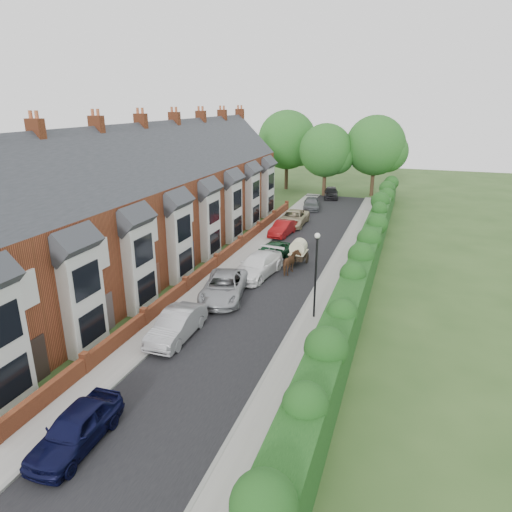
{
  "coord_description": "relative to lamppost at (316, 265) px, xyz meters",
  "views": [
    {
      "loc": [
        7.99,
        -19.66,
        11.99
      ],
      "look_at": [
        -1.31,
        7.41,
        2.2
      ],
      "focal_mm": 32.0,
      "sensor_mm": 36.0,
      "label": 1
    }
  ],
  "objects": [
    {
      "name": "terrace_row",
      "position": [
        -14.27,
        5.98,
        1.18
      ],
      "size": [
        9.05,
        40.5,
        11.5
      ],
      "color": "brown",
      "rests_on": "ground"
    },
    {
      "name": "car_red",
      "position": [
        -6.4,
        15.99,
        -2.61
      ],
      "size": [
        1.86,
        4.31,
        1.38
      ],
      "primitive_type": "imported",
      "rotation": [
        0.0,
        0.0,
        -0.1
      ],
      "color": "maroon",
      "rests_on": "ground"
    },
    {
      "name": "car_silver_b",
      "position": [
        -6.05,
        1.0,
        -2.54
      ],
      "size": [
        3.62,
        5.89,
        1.52
      ],
      "primitive_type": "imported",
      "rotation": [
        0.0,
        0.0,
        0.21
      ],
      "color": "#9B9DA2",
      "rests_on": "ground"
    },
    {
      "name": "lamppost",
      "position": [
        0.0,
        0.0,
        0.0
      ],
      "size": [
        0.32,
        0.32,
        5.16
      ],
      "color": "black",
      "rests_on": "ground"
    },
    {
      "name": "car_green",
      "position": [
        -5.32,
        8.82,
        -2.58
      ],
      "size": [
        2.64,
        4.51,
        1.44
      ],
      "primitive_type": "imported",
      "rotation": [
        0.0,
        0.0,
        -0.23
      ],
      "color": "#113A1F",
      "rests_on": "ground"
    },
    {
      "name": "car_grey",
      "position": [
        -6.23,
        27.61,
        -2.66
      ],
      "size": [
        2.6,
        4.67,
        1.28
      ],
      "primitive_type": "imported",
      "rotation": [
        0.0,
        0.0,
        0.19
      ],
      "color": "#515458",
      "rests_on": "ground"
    },
    {
      "name": "road",
      "position": [
        -3.9,
        7.0,
        -3.29
      ],
      "size": [
        6.0,
        58.0,
        0.02
      ],
      "primitive_type": "cube",
      "color": "black",
      "rests_on": "ground"
    },
    {
      "name": "pavement_house_side",
      "position": [
        -7.75,
        7.0,
        -3.24
      ],
      "size": [
        1.7,
        58.0,
        0.12
      ],
      "primitive_type": "cube",
      "color": "gray",
      "rests_on": "ground"
    },
    {
      "name": "car_navy",
      "position": [
        -6.01,
        -12.93,
        -2.58
      ],
      "size": [
        1.86,
        4.29,
        1.44
      ],
      "primitive_type": "imported",
      "rotation": [
        0.0,
        0.0,
        0.04
      ],
      "color": "black",
      "rests_on": "ground"
    },
    {
      "name": "horse_cart",
      "position": [
        -3.1,
        8.66,
        -2.15
      ],
      "size": [
        1.26,
        2.77,
        2.0
      ],
      "color": "black",
      "rests_on": "ground"
    },
    {
      "name": "car_beige",
      "position": [
        -6.4,
        19.8,
        -2.55
      ],
      "size": [
        2.54,
        5.39,
        1.49
      ],
      "primitive_type": "imported",
      "rotation": [
        0.0,
        0.0,
        0.01
      ],
      "color": "tan",
      "rests_on": "ground"
    },
    {
      "name": "pavement_hedge_side",
      "position": [
        0.2,
        7.0,
        -3.24
      ],
      "size": [
        2.2,
        58.0,
        0.12
      ],
      "primitive_type": "cube",
      "color": "gray",
      "rests_on": "ground"
    },
    {
      "name": "tree_far_back",
      "position": [
        -11.99,
        39.08,
        3.32
      ],
      "size": [
        8.4,
        8.0,
        10.82
      ],
      "color": "#332316",
      "rests_on": "ground"
    },
    {
      "name": "hedge",
      "position": [
        2.0,
        7.0,
        -1.7
      ],
      "size": [
        2.1,
        58.0,
        2.85
      ],
      "color": "#103511",
      "rests_on": "ground"
    },
    {
      "name": "ground",
      "position": [
        -3.4,
        -4.0,
        -3.3
      ],
      "size": [
        140.0,
        140.0,
        0.0
      ],
      "primitive_type": "plane",
      "color": "#2D4C1E",
      "rests_on": "ground"
    },
    {
      "name": "car_black",
      "position": [
        -5.18,
        34.6,
        -2.57
      ],
      "size": [
        2.46,
        4.52,
        1.46
      ],
      "primitive_type": "imported",
      "rotation": [
        0.0,
        0.0,
        0.18
      ],
      "color": "black",
      "rests_on": "ground"
    },
    {
      "name": "kerb_hedge_side",
      "position": [
        -0.85,
        7.0,
        -3.23
      ],
      "size": [
        0.18,
        58.0,
        0.13
      ],
      "primitive_type": "cube",
      "color": "gray",
      "rests_on": "ground"
    },
    {
      "name": "garden_wall_row",
      "position": [
        -8.75,
        6.0,
        -2.84
      ],
      "size": [
        0.35,
        40.35,
        1.1
      ],
      "color": "brown",
      "rests_on": "ground"
    },
    {
      "name": "kerb_house_side",
      "position": [
        -6.95,
        7.0,
        -3.23
      ],
      "size": [
        0.18,
        58.0,
        0.13
      ],
      "primitive_type": "cube",
      "color": "gray",
      "rests_on": "ground"
    },
    {
      "name": "car_silver_a",
      "position": [
        -6.4,
        -4.6,
        -2.54
      ],
      "size": [
        1.66,
        4.59,
        1.5
      ],
      "primitive_type": "imported",
      "rotation": [
        0.0,
        0.0,
        0.01
      ],
      "color": "#98999D",
      "rests_on": "ground"
    },
    {
      "name": "horse",
      "position": [
        -3.1,
        6.57,
        -2.48
      ],
      "size": [
        1.07,
        2.02,
        1.64
      ],
      "primitive_type": "imported",
      "rotation": [
        0.0,
        0.0,
        3.04
      ],
      "color": "#52331E",
      "rests_on": "ground"
    },
    {
      "name": "tree_far_left",
      "position": [
        -6.05,
        36.08,
        2.41
      ],
      "size": [
        7.14,
        6.8,
        9.29
      ],
      "color": "#332316",
      "rests_on": "ground"
    },
    {
      "name": "tree_far_right",
      "position": [
        -0.01,
        38.08,
        3.02
      ],
      "size": [
        7.98,
        7.6,
        10.31
      ],
      "color": "#332316",
      "rests_on": "ground"
    },
    {
      "name": "car_white",
      "position": [
        -5.26,
        5.38,
        -2.51
      ],
      "size": [
        2.93,
        5.66,
        1.57
      ],
      "primitive_type": "imported",
      "rotation": [
        0.0,
        0.0,
        -0.14
      ],
      "color": "white",
      "rests_on": "ground"
    }
  ]
}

